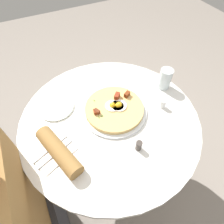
{
  "coord_description": "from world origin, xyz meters",
  "views": [
    {
      "loc": [
        0.5,
        -0.24,
        1.49
      ],
      "look_at": [
        -0.01,
        0.02,
        0.76
      ],
      "focal_mm": 30.19,
      "sensor_mm": 36.0,
      "label": 1
    }
  ],
  "objects_px": {
    "pepper_shaker": "(139,146)",
    "knife": "(50,148)",
    "salt_shaker": "(163,104)",
    "person_seated": "(21,214)",
    "bread_plate": "(56,107)",
    "breakfast_pizza": "(114,108)",
    "water_glass": "(165,79)",
    "pizza_plate": "(114,111)",
    "fork": "(55,153)",
    "dining_table": "(110,136)"
  },
  "relations": [
    {
      "from": "pepper_shaker",
      "to": "dining_table",
      "type": "bearing_deg",
      "value": -169.72
    },
    {
      "from": "person_seated",
      "to": "knife",
      "type": "height_order",
      "value": "person_seated"
    },
    {
      "from": "fork",
      "to": "salt_shaker",
      "type": "bearing_deg",
      "value": -19.74
    },
    {
      "from": "person_seated",
      "to": "water_glass",
      "type": "xyz_separation_m",
      "value": [
        -0.22,
        0.91,
        0.29
      ]
    },
    {
      "from": "dining_table",
      "to": "knife",
      "type": "height_order",
      "value": "knife"
    },
    {
      "from": "pizza_plate",
      "to": "water_glass",
      "type": "distance_m",
      "value": 0.34
    },
    {
      "from": "bread_plate",
      "to": "pepper_shaker",
      "type": "distance_m",
      "value": 0.47
    },
    {
      "from": "pepper_shaker",
      "to": "water_glass",
      "type": "bearing_deg",
      "value": 129.4
    },
    {
      "from": "pizza_plate",
      "to": "fork",
      "type": "bearing_deg",
      "value": -73.8
    },
    {
      "from": "dining_table",
      "to": "pizza_plate",
      "type": "bearing_deg",
      "value": 123.05
    },
    {
      "from": "pepper_shaker",
      "to": "person_seated",
      "type": "bearing_deg",
      "value": -94.54
    },
    {
      "from": "knife",
      "to": "salt_shaker",
      "type": "distance_m",
      "value": 0.58
    },
    {
      "from": "knife",
      "to": "pepper_shaker",
      "type": "height_order",
      "value": "pepper_shaker"
    },
    {
      "from": "salt_shaker",
      "to": "knife",
      "type": "bearing_deg",
      "value": -92.04
    },
    {
      "from": "water_glass",
      "to": "salt_shaker",
      "type": "height_order",
      "value": "water_glass"
    },
    {
      "from": "pizza_plate",
      "to": "salt_shaker",
      "type": "distance_m",
      "value": 0.25
    },
    {
      "from": "dining_table",
      "to": "pepper_shaker",
      "type": "xyz_separation_m",
      "value": [
        0.21,
        0.04,
        0.2
      ]
    },
    {
      "from": "salt_shaker",
      "to": "bread_plate",
      "type": "bearing_deg",
      "value": -115.8
    },
    {
      "from": "bread_plate",
      "to": "fork",
      "type": "distance_m",
      "value": 0.26
    },
    {
      "from": "fork",
      "to": "breakfast_pizza",
      "type": "bearing_deg",
      "value": -4.75
    },
    {
      "from": "dining_table",
      "to": "fork",
      "type": "relative_size",
      "value": 4.91
    },
    {
      "from": "person_seated",
      "to": "breakfast_pizza",
      "type": "xyz_separation_m",
      "value": [
        -0.19,
        0.58,
        0.26
      ]
    },
    {
      "from": "pizza_plate",
      "to": "knife",
      "type": "height_order",
      "value": "pizza_plate"
    },
    {
      "from": "dining_table",
      "to": "fork",
      "type": "height_order",
      "value": "fork"
    },
    {
      "from": "pepper_shaker",
      "to": "knife",
      "type": "bearing_deg",
      "value": -116.04
    },
    {
      "from": "breakfast_pizza",
      "to": "fork",
      "type": "height_order",
      "value": "breakfast_pizza"
    },
    {
      "from": "pizza_plate",
      "to": "bread_plate",
      "type": "height_order",
      "value": "pizza_plate"
    },
    {
      "from": "knife",
      "to": "person_seated",
      "type": "bearing_deg",
      "value": -173.27
    },
    {
      "from": "dining_table",
      "to": "breakfast_pizza",
      "type": "xyz_separation_m",
      "value": [
        -0.03,
        0.04,
        0.2
      ]
    },
    {
      "from": "dining_table",
      "to": "person_seated",
      "type": "height_order",
      "value": "person_seated"
    },
    {
      "from": "breakfast_pizza",
      "to": "knife",
      "type": "relative_size",
      "value": 1.63
    },
    {
      "from": "salt_shaker",
      "to": "person_seated",
      "type": "bearing_deg",
      "value": -82.84
    },
    {
      "from": "dining_table",
      "to": "person_seated",
      "type": "xyz_separation_m",
      "value": [
        0.16,
        -0.54,
        -0.06
      ]
    },
    {
      "from": "knife",
      "to": "pepper_shaker",
      "type": "relative_size",
      "value": 3.6
    },
    {
      "from": "breakfast_pizza",
      "to": "pepper_shaker",
      "type": "relative_size",
      "value": 5.84
    },
    {
      "from": "bread_plate",
      "to": "water_glass",
      "type": "relative_size",
      "value": 1.53
    },
    {
      "from": "salt_shaker",
      "to": "pepper_shaker",
      "type": "relative_size",
      "value": 0.98
    },
    {
      "from": "bread_plate",
      "to": "fork",
      "type": "bearing_deg",
      "value": -16.8
    },
    {
      "from": "breakfast_pizza",
      "to": "salt_shaker",
      "type": "height_order",
      "value": "breakfast_pizza"
    },
    {
      "from": "person_seated",
      "to": "bread_plate",
      "type": "relative_size",
      "value": 6.3
    },
    {
      "from": "pizza_plate",
      "to": "fork",
      "type": "height_order",
      "value": "pizza_plate"
    },
    {
      "from": "dining_table",
      "to": "breakfast_pizza",
      "type": "height_order",
      "value": "breakfast_pizza"
    },
    {
      "from": "person_seated",
      "to": "fork",
      "type": "bearing_deg",
      "value": 109.95
    },
    {
      "from": "dining_table",
      "to": "bread_plate",
      "type": "relative_size",
      "value": 4.91
    },
    {
      "from": "person_seated",
      "to": "water_glass",
      "type": "bearing_deg",
      "value": 103.84
    },
    {
      "from": "dining_table",
      "to": "salt_shaker",
      "type": "relative_size",
      "value": 17.98
    },
    {
      "from": "person_seated",
      "to": "bread_plate",
      "type": "bearing_deg",
      "value": 136.57
    },
    {
      "from": "dining_table",
      "to": "breakfast_pizza",
      "type": "relative_size",
      "value": 3.02
    },
    {
      "from": "breakfast_pizza",
      "to": "salt_shaker",
      "type": "bearing_deg",
      "value": 70.12
    },
    {
      "from": "salt_shaker",
      "to": "pizza_plate",
      "type": "bearing_deg",
      "value": -109.58
    }
  ]
}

